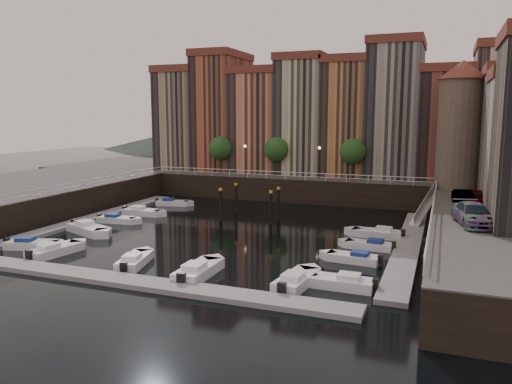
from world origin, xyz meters
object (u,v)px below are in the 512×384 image
at_px(mooring_pilings, 251,204).
at_px(car_b, 463,199).
at_px(gangway, 426,204).
at_px(car_a, 476,198).
at_px(boat_left_2, 117,219).
at_px(car_c, 473,216).
at_px(boat_left_0, 31,244).
at_px(corner_tower, 460,123).
at_px(boat_left_1, 88,229).

height_order(mooring_pilings, car_b, car_b).
height_order(gangway, car_a, car_a).
distance_m(boat_left_2, car_c, 34.09).
distance_m(car_a, car_b, 1.28).
distance_m(mooring_pilings, car_b, 20.96).
distance_m(boat_left_0, car_c, 35.26).
distance_m(gangway, mooring_pilings, 18.18).
distance_m(corner_tower, gangway, 9.86).
bearing_deg(boat_left_0, car_a, 9.91).
bearing_deg(gangway, car_a, -50.13).
bearing_deg(mooring_pilings, car_c, -24.53).
relative_size(corner_tower, car_c, 2.53).
distance_m(gangway, boat_left_1, 33.86).
bearing_deg(corner_tower, boat_left_2, -154.17).
bearing_deg(car_b, boat_left_0, -163.34).
distance_m(boat_left_2, car_b, 33.92).
xyz_separation_m(mooring_pilings, car_b, (20.84, -1.06, 2.01)).
relative_size(car_a, car_c, 0.71).
bearing_deg(boat_left_1, boat_left_0, -76.15).
xyz_separation_m(boat_left_0, car_c, (34.20, 7.87, 3.44)).
bearing_deg(corner_tower, mooring_pilings, -155.29).
relative_size(boat_left_0, boat_left_2, 1.08).
bearing_deg(car_c, car_b, 80.70).
distance_m(boat_left_1, car_a, 35.95).
distance_m(boat_left_0, car_a, 38.99).
height_order(corner_tower, car_b, corner_tower).
xyz_separation_m(boat_left_1, car_c, (33.42, 1.71, 3.38)).
height_order(corner_tower, gangway, corner_tower).
xyz_separation_m(corner_tower, car_a, (1.54, -9.81, -6.53)).
xyz_separation_m(gangway, boat_left_0, (-30.41, -22.47, -1.56)).
relative_size(boat_left_2, car_b, 1.10).
bearing_deg(car_a, car_b, -142.48).
xyz_separation_m(boat_left_1, boat_left_2, (-0.35, 4.90, -0.08)).
height_order(corner_tower, car_c, corner_tower).
bearing_deg(mooring_pilings, corner_tower, 24.71).
bearing_deg(car_a, boat_left_2, -162.12).
height_order(gangway, car_c, car_c).
xyz_separation_m(boat_left_0, car_a, (34.85, 17.16, 3.31)).
relative_size(mooring_pilings, car_c, 1.08).
xyz_separation_m(corner_tower, gangway, (-2.90, -4.50, -8.28)).
bearing_deg(corner_tower, car_a, -81.09).
bearing_deg(gangway, boat_left_1, -151.16).
height_order(mooring_pilings, car_c, car_c).
height_order(corner_tower, boat_left_1, corner_tower).
xyz_separation_m(corner_tower, mooring_pilings, (-20.41, -9.39, -8.54)).
bearing_deg(boat_left_2, gangway, 14.94).
xyz_separation_m(mooring_pilings, boat_left_1, (-12.13, -11.43, -1.24)).
distance_m(gangway, car_a, 7.14).
height_order(mooring_pilings, boat_left_2, mooring_pilings).
distance_m(car_a, car_c, 9.31).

